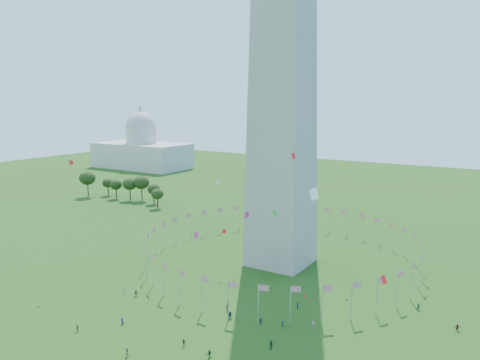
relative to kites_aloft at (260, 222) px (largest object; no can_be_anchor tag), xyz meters
The scene contains 6 objects.
ground 31.99m from the kites_aloft, 106.58° to the right, with size 600.00×600.00×0.00m, color #1B430F.
flag_ring 30.68m from the kites_aloft, 105.68° to the left, with size 80.24×80.24×9.00m.
capitol_building 243.55m from the kites_aloft, 140.25° to the left, with size 70.00×35.00×46.00m, color beige, non-canonical shape.
crowd 26.83m from the kites_aloft, 62.48° to the right, with size 75.98×53.76×1.95m.
kites_aloft is the anchor object (origin of this frame).
tree_line_west 134.02m from the kites_aloft, 150.06° to the left, with size 55.37×15.52×12.84m.
Camera 1 is at (61.10, -71.60, 48.38)m, focal length 35.00 mm.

